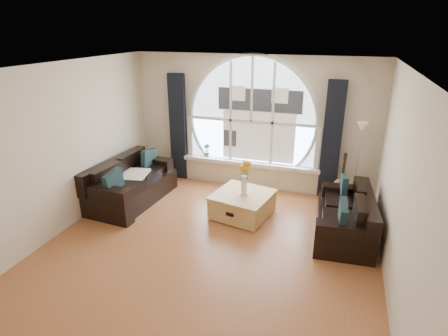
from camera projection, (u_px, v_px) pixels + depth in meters
ground at (206, 253)px, 5.50m from camera, size 5.00×5.50×0.01m
ceiling at (202, 69)px, 4.52m from camera, size 5.00×5.50×0.01m
wall_back at (252, 123)px, 7.45m from camera, size 5.00×0.01×2.70m
wall_front at (65, 307)px, 2.58m from camera, size 5.00×0.01×2.70m
wall_left at (55, 152)px, 5.73m from camera, size 0.01×5.50×2.70m
wall_right at (402, 194)px, 4.30m from camera, size 0.01×5.50×2.70m
attic_slope at (389, 109)px, 4.02m from camera, size 0.92×5.50×0.72m
arched_window at (252, 110)px, 7.33m from camera, size 2.60×0.06×2.15m
window_sill at (250, 163)px, 7.67m from camera, size 2.90×0.22×0.08m
window_frame at (252, 110)px, 7.30m from camera, size 2.76×0.08×2.15m
neighbor_house at (259, 117)px, 7.31m from camera, size 1.70×0.02×1.50m
curtain_left at (178, 128)px, 7.88m from camera, size 0.35×0.12×2.30m
curtain_right at (332, 141)px, 6.96m from camera, size 0.35×0.12×2.30m
sofa_left at (132, 182)px, 7.02m from camera, size 1.08×1.92×0.82m
sofa_right at (345, 213)px, 5.87m from camera, size 0.94×1.70×0.73m
coffee_chest at (243, 204)px, 6.53m from camera, size 1.14×1.14×0.47m
throw_blanket at (133, 176)px, 7.03m from camera, size 0.65×0.65×0.10m
vase_flowers at (244, 174)px, 6.30m from camera, size 0.24×0.24×0.70m
floor_lamp at (357, 164)px, 6.78m from camera, size 0.24×0.24×1.60m
guitar at (342, 178)px, 6.88m from camera, size 0.38×0.27×1.06m
potted_plant at (207, 150)px, 7.87m from camera, size 0.17×0.13×0.29m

